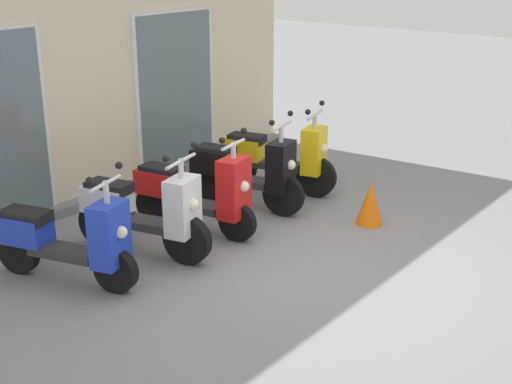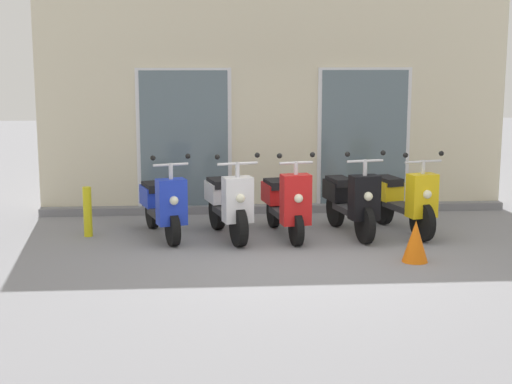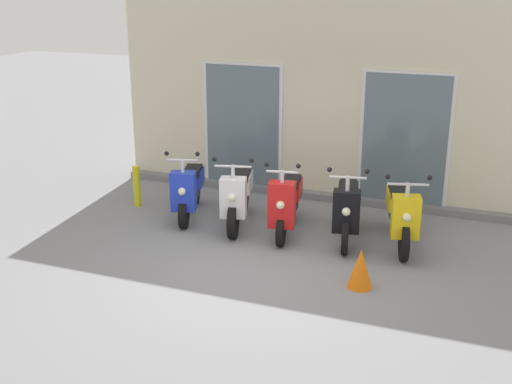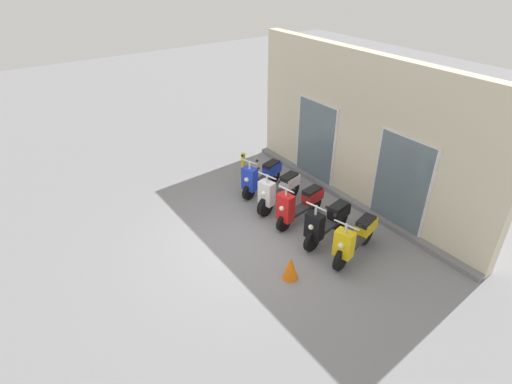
# 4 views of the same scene
# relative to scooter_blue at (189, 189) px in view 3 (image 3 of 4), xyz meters

# --- Properties ---
(ground_plane) EXTENTS (40.00, 40.00, 0.00)m
(ground_plane) POSITION_rel_scooter_blue_xyz_m (1.72, -1.35, -0.46)
(ground_plane) COLOR gray
(storefront_facade) EXTENTS (7.44, 0.50, 3.79)m
(storefront_facade) POSITION_rel_scooter_blue_xyz_m (1.72, 1.79, 1.36)
(storefront_facade) COLOR beige
(storefront_facade) RESTS_ON ground_plane
(scooter_blue) EXTENTS (0.77, 1.53, 1.22)m
(scooter_blue) POSITION_rel_scooter_blue_xyz_m (0.00, 0.00, 0.00)
(scooter_blue) COLOR black
(scooter_blue) RESTS_ON ground_plane
(scooter_white) EXTENTS (0.74, 1.58, 1.24)m
(scooter_white) POSITION_rel_scooter_blue_xyz_m (0.91, -0.11, 0.02)
(scooter_white) COLOR black
(scooter_white) RESTS_ON ground_plane
(scooter_red) EXTENTS (0.63, 1.59, 1.25)m
(scooter_red) POSITION_rel_scooter_blue_xyz_m (1.71, -0.11, 0.03)
(scooter_red) COLOR black
(scooter_red) RESTS_ON ground_plane
(scooter_black) EXTENTS (0.68, 1.59, 1.25)m
(scooter_black) POSITION_rel_scooter_blue_xyz_m (2.63, -0.07, 0.04)
(scooter_black) COLOR black
(scooter_black) RESTS_ON ground_plane
(scooter_yellow) EXTENTS (0.77, 1.63, 1.23)m
(scooter_yellow) POSITION_rel_scooter_blue_xyz_m (3.40, 0.02, 0.03)
(scooter_yellow) COLOR black
(scooter_yellow) RESTS_ON ground_plane
(curb_bollard) EXTENTS (0.12, 0.12, 0.70)m
(curb_bollard) POSITION_rel_scooter_blue_xyz_m (-1.04, 0.11, -0.11)
(curb_bollard) COLOR yellow
(curb_bollard) RESTS_ON ground_plane
(traffic_cone) EXTENTS (0.32, 0.32, 0.52)m
(traffic_cone) POSITION_rel_scooter_blue_xyz_m (3.16, -1.53, -0.20)
(traffic_cone) COLOR orange
(traffic_cone) RESTS_ON ground_plane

